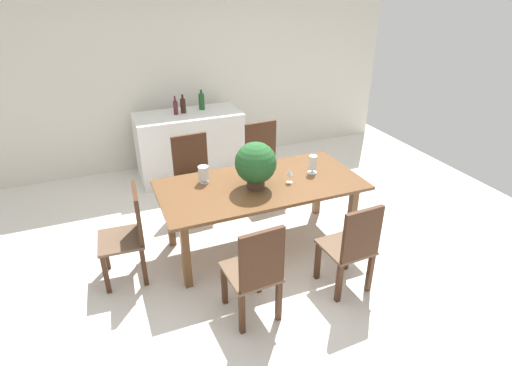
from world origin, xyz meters
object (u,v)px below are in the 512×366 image
(chair_near_right, at_px, (353,245))
(flower_centerpiece, at_px, (256,164))
(chair_far_right, at_px, (264,158))
(chair_far_left, at_px, (193,171))
(wine_glass, at_px, (290,173))
(chair_near_left, at_px, (256,271))
(crystal_vase_left, at_px, (313,163))
(dining_table, at_px, (261,191))
(crystal_vase_center_near, at_px, (203,173))
(chair_head_end, at_px, (130,231))
(wine_bottle_dark, at_px, (202,101))
(wine_bottle_green, at_px, (183,106))
(wine_bottle_clear, at_px, (176,107))
(kitchen_counter, at_px, (190,145))

(chair_near_right, xyz_separation_m, flower_centerpiece, (-0.56, 0.94, 0.50))
(chair_far_right, bearing_deg, chair_far_left, 177.37)
(chair_far_right, relative_size, wine_glass, 6.63)
(chair_near_left, height_order, crystal_vase_left, chair_near_left)
(dining_table, bearing_deg, crystal_vase_left, 2.05)
(chair_far_left, bearing_deg, crystal_vase_center_near, -97.39)
(chair_near_right, xyz_separation_m, wine_glass, (-0.19, 0.91, 0.35))
(chair_head_end, distance_m, flower_centerpiece, 1.36)
(crystal_vase_center_near, distance_m, wine_bottle_dark, 1.96)
(chair_far_right, relative_size, chair_far_left, 1.03)
(chair_near_left, distance_m, wine_bottle_green, 3.12)
(chair_near_right, distance_m, wine_bottle_green, 3.20)
(wine_glass, xyz_separation_m, wine_bottle_green, (-0.59, 2.15, 0.18))
(dining_table, bearing_deg, wine_bottle_clear, 101.58)
(kitchen_counter, bearing_deg, crystal_vase_center_near, -98.63)
(crystal_vase_left, distance_m, kitchen_counter, 2.21)
(dining_table, relative_size, wine_bottle_dark, 7.42)
(chair_far_right, distance_m, crystal_vase_left, 1.05)
(kitchen_counter, height_order, wine_bottle_green, wine_bottle_green)
(chair_near_right, bearing_deg, flower_centerpiece, -62.00)
(flower_centerpiece, xyz_separation_m, wine_bottle_dark, (0.06, 2.18, 0.04))
(crystal_vase_left, height_order, wine_bottle_green, wine_bottle_green)
(chair_far_right, xyz_separation_m, wine_bottle_clear, (-0.88, 1.03, 0.49))
(chair_near_left, height_order, wine_bottle_clear, wine_bottle_clear)
(dining_table, bearing_deg, kitchen_counter, 97.58)
(crystal_vase_center_near, xyz_separation_m, wine_bottle_green, (0.23, 1.82, 0.19))
(chair_far_right, xyz_separation_m, wine_glass, (-0.18, -1.10, 0.31))
(crystal_vase_center_near, relative_size, kitchen_counter, 0.12)
(crystal_vase_center_near, bearing_deg, chair_near_left, -86.70)
(chair_far_left, bearing_deg, chair_far_right, -2.04)
(chair_near_left, xyz_separation_m, wine_bottle_dark, (0.44, 3.13, 0.53))
(wine_bottle_green, bearing_deg, wine_bottle_dark, 12.57)
(chair_near_right, xyz_separation_m, wine_bottle_green, (-0.78, 3.06, 0.53))
(flower_centerpiece, distance_m, wine_bottle_dark, 2.18)
(wine_bottle_green, distance_m, wine_bottle_dark, 0.29)
(chair_far_left, bearing_deg, wine_glass, -57.83)
(chair_near_right, relative_size, wine_bottle_green, 3.64)
(flower_centerpiece, height_order, wine_bottle_green, flower_centerpiece)
(wine_glass, xyz_separation_m, wine_bottle_dark, (-0.31, 2.21, 0.20))
(chair_head_end, xyz_separation_m, flower_centerpiece, (1.26, -0.05, 0.50))
(chair_far_right, relative_size, crystal_vase_left, 4.97)
(crystal_vase_left, height_order, wine_bottle_dark, wine_bottle_dark)
(chair_far_left, relative_size, wine_bottle_dark, 3.48)
(wine_glass, bearing_deg, wine_bottle_clear, 108.23)
(chair_near_right, distance_m, wine_bottle_clear, 3.20)
(chair_near_right, distance_m, crystal_vase_left, 1.09)
(chair_far_left, relative_size, crystal_vase_center_near, 5.41)
(wine_glass, xyz_separation_m, wine_bottle_clear, (-0.70, 2.12, 0.18))
(chair_head_end, xyz_separation_m, kitchen_counter, (1.08, 2.02, -0.05))
(wine_glass, height_order, wine_bottle_green, wine_bottle_green)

